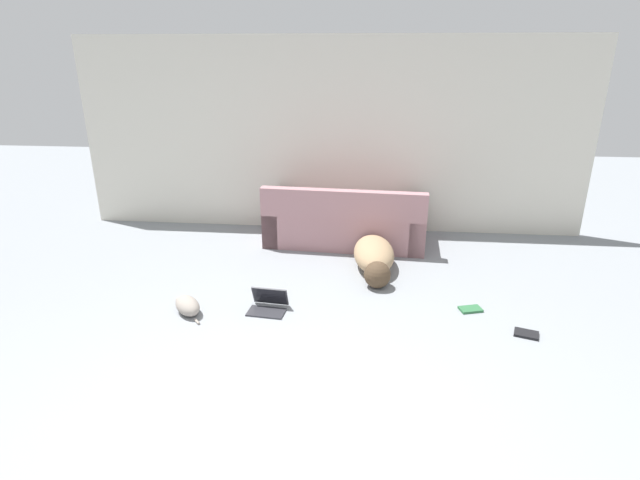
{
  "coord_description": "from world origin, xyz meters",
  "views": [
    {
      "loc": [
        0.54,
        -2.44,
        2.35
      ],
      "look_at": [
        0.1,
        1.91,
        0.69
      ],
      "focal_mm": 28.0,
      "sensor_mm": 36.0,
      "label": 1
    }
  ],
  "objects": [
    {
      "name": "ground_plane",
      "position": [
        0.0,
        0.0,
        0.0
      ],
      "size": [
        20.0,
        20.0,
        0.0
      ],
      "primitive_type": "plane",
      "color": "gray"
    },
    {
      "name": "wall_back",
      "position": [
        0.0,
        4.27,
        1.28
      ],
      "size": [
        6.82,
        0.06,
        2.56
      ],
      "color": "beige",
      "rests_on": "ground_plane"
    },
    {
      "name": "couch",
      "position": [
        0.25,
        3.68,
        0.27
      ],
      "size": [
        2.07,
        1.0,
        0.79
      ],
      "rotation": [
        0.0,
        0.0,
        3.08
      ],
      "color": "#A3757A",
      "rests_on": "ground_plane"
    },
    {
      "name": "dog",
      "position": [
        0.63,
        2.85,
        0.16
      ],
      "size": [
        0.52,
        1.37,
        0.33
      ],
      "rotation": [
        0.0,
        0.0,
        4.78
      ],
      "color": "#A38460",
      "rests_on": "ground_plane"
    },
    {
      "name": "cat",
      "position": [
        -1.15,
        1.64,
        0.08
      ],
      "size": [
        0.39,
        0.43,
        0.16
      ],
      "rotation": [
        0.0,
        0.0,
        2.28
      ],
      "color": "gray",
      "rests_on": "ground_plane"
    },
    {
      "name": "laptop_open",
      "position": [
        -0.39,
        1.79,
        0.07
      ],
      "size": [
        0.38,
        0.32,
        0.21
      ],
      "rotation": [
        0.0,
        0.0,
        -0.1
      ],
      "color": "#2D2D33",
      "rests_on": "ground_plane"
    },
    {
      "name": "book_green",
      "position": [
        1.56,
        1.96,
        0.01
      ],
      "size": [
        0.24,
        0.18,
        0.02
      ],
      "rotation": [
        0.0,
        0.0,
        0.29
      ],
      "color": "#2D663D",
      "rests_on": "ground_plane"
    },
    {
      "name": "book_black",
      "position": [
        1.97,
        1.55,
        0.01
      ],
      "size": [
        0.24,
        0.2,
        0.02
      ],
      "rotation": [
        0.0,
        0.0,
        -0.32
      ],
      "color": "black",
      "rests_on": "ground_plane"
    }
  ]
}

